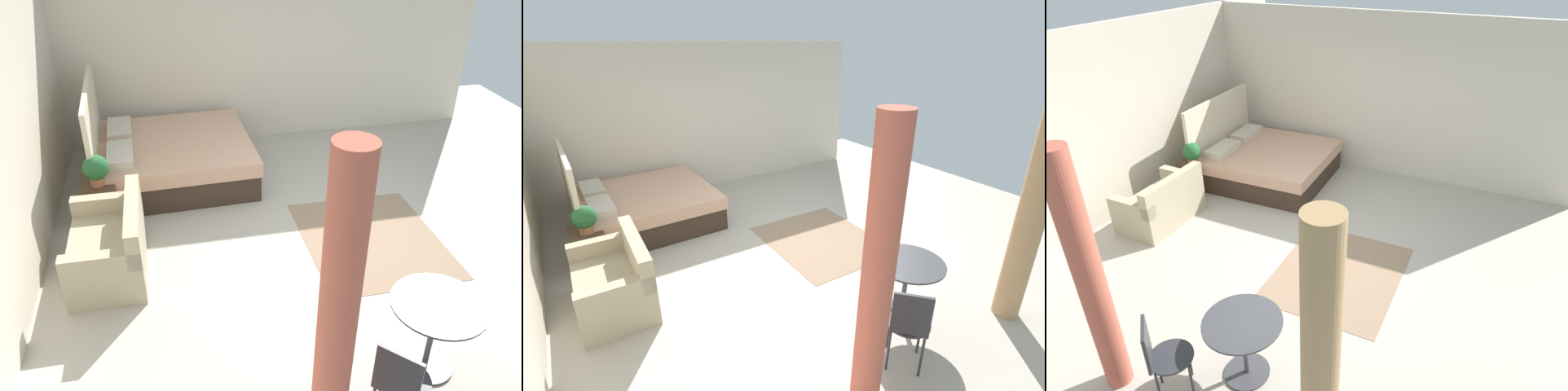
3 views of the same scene
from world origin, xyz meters
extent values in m
cube|color=#B2A899|center=(0.00, 0.00, -0.01)|extent=(8.83, 9.52, 0.02)
cube|color=beige|center=(2.92, 0.00, 1.40)|extent=(0.12, 6.52, 2.80)
cube|color=#93755B|center=(-0.27, -0.43, 0.00)|extent=(1.81, 1.54, 0.01)
cube|color=#38281E|center=(1.71, 1.66, 0.18)|extent=(1.93, 2.04, 0.36)
cube|color=tan|center=(1.71, 1.66, 0.46)|extent=(1.98, 2.09, 0.20)
cube|color=beige|center=(1.68, 2.68, 0.70)|extent=(1.93, 0.12, 1.40)
cube|color=beige|center=(1.28, 2.36, 0.62)|extent=(0.68, 0.34, 0.12)
cube|color=beige|center=(2.10, 2.39, 0.62)|extent=(0.68, 0.34, 0.12)
cube|color=tan|center=(-0.23, 2.50, 0.21)|extent=(1.21, 0.76, 0.41)
cube|color=tan|center=(-0.23, 2.20, 0.61)|extent=(1.21, 0.15, 0.39)
cube|color=tan|center=(0.30, 2.50, 0.51)|extent=(0.14, 0.75, 0.20)
cube|color=tan|center=(-0.77, 2.50, 0.51)|extent=(0.14, 0.75, 0.20)
cube|color=#473323|center=(0.85, 2.63, 0.25)|extent=(0.50, 0.42, 0.51)
cylinder|color=#935B3D|center=(0.75, 2.61, 0.56)|extent=(0.16, 0.16, 0.10)
sphere|color=#235B2D|center=(0.75, 2.61, 0.74)|extent=(0.30, 0.30, 0.30)
cylinder|color=#3F3F44|center=(-2.08, -0.16, 0.01)|extent=(0.45, 0.45, 0.02)
cylinder|color=#3F3F44|center=(-2.08, -0.16, 0.33)|extent=(0.05, 0.05, 0.67)
cylinder|color=#3F3F44|center=(-2.08, -0.16, 0.68)|extent=(0.75, 0.75, 0.02)
cylinder|color=#2D2D33|center=(-2.55, 0.12, 0.23)|extent=(0.02, 0.02, 0.46)
cylinder|color=#2D2D33|center=(-2.34, 0.32, 0.23)|extent=(0.02, 0.02, 0.46)
cylinder|color=#2D2D33|center=(-2.74, 0.33, 0.23)|extent=(0.02, 0.02, 0.46)
cylinder|color=#2D2D33|center=(-2.53, 0.52, 0.23)|extent=(0.02, 0.02, 0.46)
cylinder|color=#2D2D33|center=(-2.54, 0.32, 0.47)|extent=(0.58, 0.58, 0.02)
cube|color=#2D2D33|center=(-2.66, 0.45, 0.68)|extent=(0.26, 0.24, 0.41)
cylinder|color=tan|center=(-2.67, -1.19, 1.23)|extent=(0.27, 0.27, 2.46)
cylinder|color=#C15B47|center=(-2.67, 0.93, 1.23)|extent=(0.24, 0.24, 2.46)
camera|label=1|loc=(-4.74, 1.83, 3.48)|focal=35.26mm
camera|label=2|loc=(-4.24, 2.69, 2.84)|focal=25.83mm
camera|label=3|loc=(-4.51, -1.95, 3.69)|focal=30.42mm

